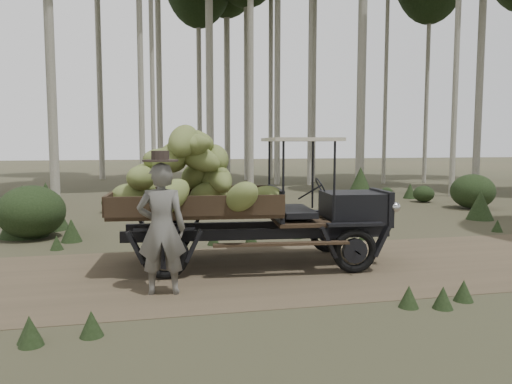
{
  "coord_description": "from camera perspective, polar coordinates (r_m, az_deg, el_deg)",
  "views": [
    {
      "loc": [
        -3.68,
        -8.12,
        2.17
      ],
      "look_at": [
        -1.76,
        0.46,
        1.31
      ],
      "focal_mm": 35.0,
      "sensor_mm": 36.0,
      "label": 1
    }
  ],
  "objects": [
    {
      "name": "ground",
      "position": [
        9.18,
        11.57,
        -8.21
      ],
      "size": [
        120.0,
        120.0,
        0.0
      ],
      "primitive_type": "plane",
      "color": "#473D2B",
      "rests_on": "ground"
    },
    {
      "name": "dirt_track",
      "position": [
        9.18,
        11.57,
        -8.18
      ],
      "size": [
        70.0,
        4.0,
        0.01
      ],
      "primitive_type": "cube",
      "color": "brown",
      "rests_on": "ground"
    },
    {
      "name": "banana_truck",
      "position": [
        8.78,
        -4.12,
        0.7
      ],
      "size": [
        5.14,
        2.55,
        2.61
      ],
      "rotation": [
        0.0,
        0.0,
        -0.09
      ],
      "color": "black",
      "rests_on": "ground"
    },
    {
      "name": "farmer",
      "position": [
        7.27,
        -10.74,
        -3.96
      ],
      "size": [
        0.74,
        0.56,
        2.07
      ],
      "rotation": [
        0.0,
        0.0,
        3.03
      ],
      "color": "#615E58",
      "rests_on": "ground"
    },
    {
      "name": "undergrowth",
      "position": [
        10.64,
        6.06,
        -3.52
      ],
      "size": [
        22.3,
        23.03,
        1.26
      ],
      "color": "#233319",
      "rests_on": "ground"
    }
  ]
}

